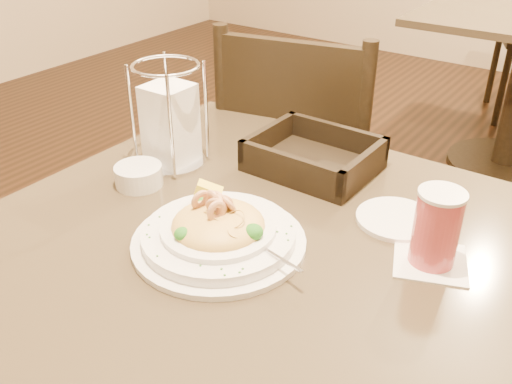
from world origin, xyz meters
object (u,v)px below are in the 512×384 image
Objects in this scene: main_table at (250,340)px; bread_basket at (313,159)px; pasta_bowl at (219,231)px; napkin_caddy at (170,122)px; side_plate at (396,219)px; drink_glass at (436,229)px; dining_chair_near at (303,176)px; butter_ramekin at (139,176)px.

bread_basket is (-0.04, 0.28, 0.25)m from main_table.
pasta_bowl reaches higher than bread_basket.
bread_basket is 1.13× the size of napkin_caddy.
napkin_caddy reaches higher than main_table.
bread_basket is 0.23m from side_plate.
side_plate is (0.21, 0.23, -0.02)m from pasta_bowl.
side_plate is (0.47, 0.06, -0.09)m from napkin_caddy.
pasta_bowl reaches higher than side_plate.
side_plate is at bearing 139.07° from drink_glass.
drink_glass reaches higher than bread_basket.
pasta_bowl is at bearing -152.69° from drink_glass.
dining_chair_near is 10.25× the size of butter_ramekin.
dining_chair_near reaches higher than side_plate.
bread_basket is at bearing 110.62° from dining_chair_near.
bread_basket reaches higher than side_plate.
bread_basket is 0.35m from butter_ramekin.
pasta_bowl is 3.45× the size of butter_ramekin.
dining_chair_near is at bearing 136.17° from side_plate.
napkin_caddy reaches higher than dining_chair_near.
butter_ramekin is (-0.03, -0.57, 0.24)m from dining_chair_near.
dining_chair_near is (-0.25, 0.60, 0.00)m from main_table.
side_plate reaches higher than main_table.
bread_basket reaches higher than butter_ramekin.
butter_ramekin is (-0.28, 0.03, 0.25)m from main_table.
napkin_caddy is (-0.04, -0.47, 0.31)m from dining_chair_near.
pasta_bowl is 0.32m from napkin_caddy.
bread_basket is (-0.31, 0.16, -0.04)m from drink_glass.
bread_basket is at bearing 46.40° from butter_ramekin.
napkin_caddy is at bearing -149.83° from bread_basket.
pasta_bowl reaches higher than butter_ramekin.
pasta_bowl is at bearing -127.11° from main_table.
napkin_caddy is at bearing 177.97° from drink_glass.
bread_basket is at bearing 98.34° from main_table.
drink_glass is 1.03× the size of side_plate.
butter_ramekin is at bearing -171.00° from drink_glass.
dining_chair_near is 0.46m from bread_basket.
main_table is 0.45m from napkin_caddy.
bread_basket is at bearing 30.17° from napkin_caddy.
napkin_caddy is at bearing 146.19° from pasta_bowl.
drink_glass is 0.67× the size of napkin_caddy.
napkin_caddy is (-0.56, 0.02, 0.03)m from drink_glass.
main_table is at bearing -81.66° from bread_basket.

